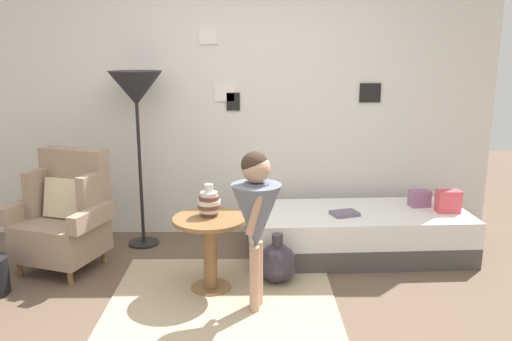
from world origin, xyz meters
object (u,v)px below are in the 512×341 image
object	(u,v)px
floor_lamp	(136,94)
book_on_daybed	(345,213)
vase_striped	(209,203)
person_child	(256,211)
armchair	(65,216)
side_table	(210,239)
daybed	(356,233)
demijohn_near	(277,263)

from	to	relation	value
floor_lamp	book_on_daybed	world-z (taller)	floor_lamp
vase_striped	person_child	size ratio (longest dim) A/B	0.21
armchair	book_on_daybed	xyz separation A→B (m)	(2.32, 0.11, -0.02)
person_child	book_on_daybed	world-z (taller)	person_child
book_on_daybed	person_child	bearing A→B (deg)	-131.19
armchair	vase_striped	bearing A→B (deg)	-17.97
vase_striped	side_table	bearing A→B (deg)	-83.56
person_child	book_on_daybed	distance (m)	1.19
side_table	floor_lamp	distance (m)	1.53
daybed	vase_striped	xyz separation A→B (m)	(-1.23, -0.62, 0.46)
person_child	daybed	bearing A→B (deg)	47.79
floor_lamp	demijohn_near	xyz separation A→B (m)	(1.20, -0.82, -1.23)
vase_striped	book_on_daybed	bearing A→B (deg)	24.72
side_table	daybed	bearing A→B (deg)	28.64
side_table	demijohn_near	bearing A→B (deg)	13.35
armchair	book_on_daybed	distance (m)	2.32
demijohn_near	daybed	bearing A→B (deg)	37.35
daybed	person_child	xyz separation A→B (m)	(-0.89, -0.98, 0.52)
book_on_daybed	demijohn_near	xyz separation A→B (m)	(-0.59, -0.44, -0.26)
daybed	side_table	bearing A→B (deg)	-151.36
armchair	vase_striped	xyz separation A→B (m)	(1.22, -0.39, 0.23)
side_table	person_child	size ratio (longest dim) A/B	0.51
side_table	book_on_daybed	bearing A→B (deg)	26.89
armchair	side_table	size ratio (longest dim) A/B	1.71
armchair	daybed	bearing A→B (deg)	5.30
armchair	daybed	distance (m)	2.47
daybed	side_table	size ratio (longest dim) A/B	3.41
vase_striped	person_child	bearing A→B (deg)	-45.88
side_table	demijohn_near	distance (m)	0.58
daybed	person_child	bearing A→B (deg)	-132.21
side_table	book_on_daybed	distance (m)	1.23
armchair	vase_striped	world-z (taller)	armchair
book_on_daybed	daybed	bearing A→B (deg)	41.08
person_child	demijohn_near	size ratio (longest dim) A/B	2.87
vase_striped	demijohn_near	xyz separation A→B (m)	(0.51, 0.07, -0.51)
floor_lamp	person_child	bearing A→B (deg)	-50.18
floor_lamp	person_child	world-z (taller)	floor_lamp
demijohn_near	vase_striped	bearing A→B (deg)	-172.05
daybed	demijohn_near	xyz separation A→B (m)	(-0.72, -0.55, -0.04)
daybed	vase_striped	distance (m)	1.46
daybed	book_on_daybed	size ratio (longest dim) A/B	8.81
person_child	demijohn_near	world-z (taller)	person_child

